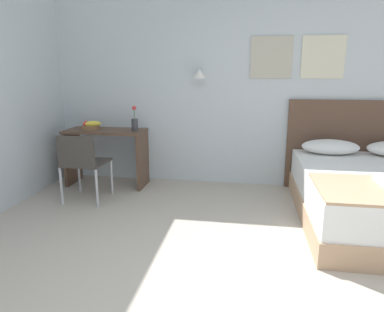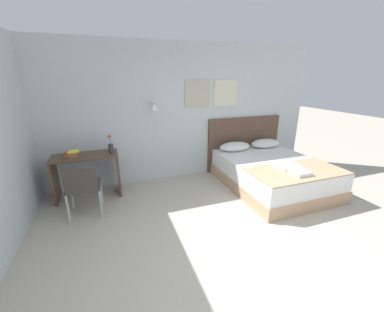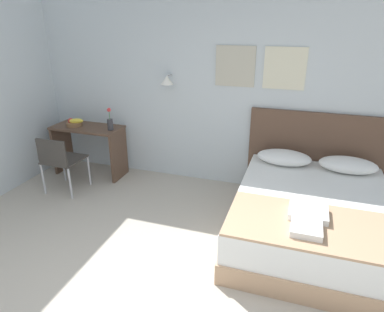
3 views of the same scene
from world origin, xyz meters
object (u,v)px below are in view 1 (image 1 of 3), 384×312
object	(u,v)px
flower_vase	(135,123)
headboard	(356,146)
bed	(384,198)
pillow_left	(330,147)
desk_chair	(82,161)
fruit_bowl	(90,126)
desk	(106,148)

from	to	relation	value
flower_vase	headboard	bearing A→B (deg)	7.06
bed	pillow_left	xyz separation A→B (m)	(-0.38, 0.78, 0.36)
headboard	desk_chair	xyz separation A→B (m)	(-3.29, -0.99, -0.08)
desk_chair	fruit_bowl	bearing A→B (deg)	105.72
headboard	desk	bearing A→B (deg)	-174.43
headboard	fruit_bowl	xyz separation A→B (m)	(-3.47, -0.35, 0.23)
desk	fruit_bowl	size ratio (longest dim) A/B	3.83
bed	headboard	world-z (taller)	headboard
pillow_left	flower_vase	xyz separation A→B (m)	(-2.47, -0.08, 0.26)
headboard	desk_chair	size ratio (longest dim) A/B	2.13
desk	fruit_bowl	xyz separation A→B (m)	(-0.20, -0.03, 0.29)
fruit_bowl	headboard	bearing A→B (deg)	5.70
pillow_left	fruit_bowl	bearing A→B (deg)	-178.59
desk	desk_chair	world-z (taller)	desk_chair
bed	headboard	size ratio (longest dim) A/B	1.17
desk	fruit_bowl	bearing A→B (deg)	-172.12
fruit_bowl	desk	bearing A→B (deg)	7.88
headboard	fruit_bowl	distance (m)	3.50
fruit_bowl	flower_vase	bearing A→B (deg)	-0.59
bed	flower_vase	distance (m)	3.00
desk	flower_vase	xyz separation A→B (m)	(0.43, -0.03, 0.36)
flower_vase	desk_chair	bearing A→B (deg)	-124.75
bed	fruit_bowl	bearing A→B (deg)	168.49
headboard	desk_chair	bearing A→B (deg)	-163.25
headboard	desk	xyz separation A→B (m)	(-3.28, -0.32, -0.07)
desk_chair	fruit_bowl	size ratio (longest dim) A/B	2.99
bed	pillow_left	distance (m)	0.94
bed	desk	xyz separation A→B (m)	(-3.28, 0.73, 0.26)
desk	desk_chair	bearing A→B (deg)	-91.25
flower_vase	bed	bearing A→B (deg)	-13.82
pillow_left	fruit_bowl	xyz separation A→B (m)	(-3.09, -0.08, 0.19)
pillow_left	fruit_bowl	size ratio (longest dim) A/B	2.48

